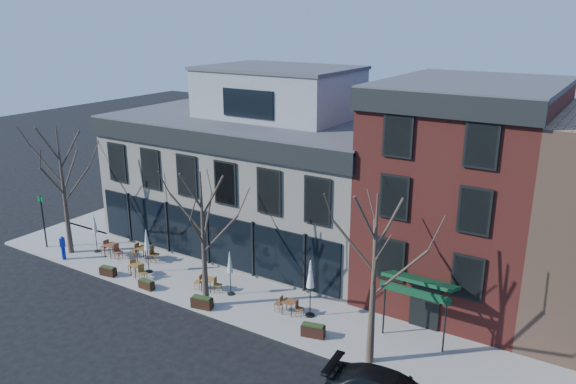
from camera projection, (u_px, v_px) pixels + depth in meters
The scene contains 23 objects.
ground at pixel (210, 267), 33.16m from camera, with size 120.00×120.00×0.00m, color black.
sidewalk_front at pixel (232, 294), 29.74m from camera, with size 33.50×4.70×0.15m, color gray.
sidewalk_side at pixel (148, 205), 43.71m from camera, with size 4.50×12.00×0.15m, color gray.
corner_building at pixel (260, 171), 35.80m from camera, with size 18.39×10.39×11.10m.
red_brick_building at pixel (464, 190), 28.86m from camera, with size 8.20×11.78×11.18m.
tree_corner at pixel (64, 189), 33.63m from camera, with size 3.93×3.98×7.92m.
tree_mid at pixel (203, 239), 27.34m from camera, with size 3.50×3.55×7.04m.
tree_right at pixel (374, 278), 22.68m from camera, with size 3.72×3.77×7.48m.
sign_pole at pixel (43, 219), 35.07m from camera, with size 0.50×0.10×3.40m.
call_box at pixel (63, 247), 33.61m from camera, with size 0.31×0.30×1.50m.
cafe_set_0 at pixel (111, 249), 34.13m from camera, with size 1.81×0.77×0.94m.
cafe_set_1 at pixel (144, 252), 33.53m from camera, with size 1.99×0.91×1.02m.
cafe_set_2 at pixel (137, 269), 31.51m from camera, with size 1.70×0.82×0.87m.
cafe_set_3 at pixel (208, 283), 29.87m from camera, with size 1.63×0.77×0.83m.
cafe_set_5 at pixel (289, 306), 27.54m from camera, with size 1.60×0.69×0.83m.
umbrella_0 at pixel (95, 226), 34.43m from camera, with size 0.39×0.39×2.46m.
umbrella_1 at pixel (147, 242), 31.62m from camera, with size 0.42×0.42×2.60m.
umbrella_3 at pixel (230, 264), 29.07m from camera, with size 0.39×0.39×2.44m.
umbrella_4 at pixel (310, 277), 26.82m from camera, with size 0.47×0.47×2.96m.
planter_0 at pixel (108, 271), 31.66m from camera, with size 1.01×0.54×0.54m.
planter_1 at pixel (146, 284), 30.12m from camera, with size 0.91×0.36×0.51m.
planter_2 at pixel (202, 302), 28.12m from camera, with size 1.16×0.64×0.61m.
planter_3 at pixel (313, 330), 25.61m from camera, with size 1.15×0.67×0.61m.
Camera 1 is at (20.08, -23.17, 14.14)m, focal length 35.00 mm.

